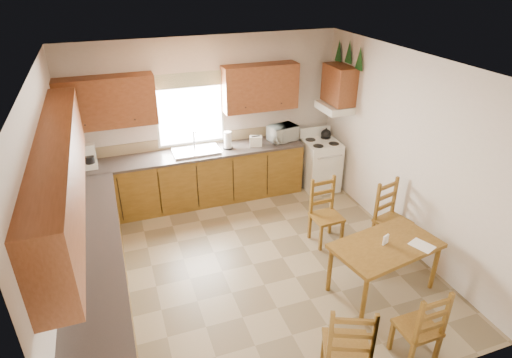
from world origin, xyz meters
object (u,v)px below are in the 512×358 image
object	(u,v)px
stove	(320,165)
chair_far_right	(394,218)
microwave	(283,133)
chair_near_left	(347,341)
dining_table	(383,267)
chair_far_left	(327,213)
chair_near_right	(418,323)

from	to	relation	value
stove	chair_far_right	xyz separation A→B (m)	(0.11, -2.00, 0.07)
microwave	chair_far_right	world-z (taller)	microwave
microwave	stove	bearing A→B (deg)	-33.49
microwave	chair_near_left	distance (m)	4.10
microwave	dining_table	bearing A→B (deg)	-100.74
microwave	chair_far_left	xyz separation A→B (m)	(-0.05, -1.79, -0.57)
dining_table	chair_near_right	distance (m)	1.04
stove	chair_near_right	world-z (taller)	chair_near_right
chair_near_right	chair_near_left	bearing A→B (deg)	-0.93
dining_table	chair_near_left	world-z (taller)	chair_near_left
dining_table	microwave	bearing A→B (deg)	82.32
dining_table	chair_near_left	bearing A→B (deg)	-148.12
dining_table	stove	bearing A→B (deg)	68.92
chair_near_right	dining_table	bearing A→B (deg)	-106.48
chair_near_left	chair_far_right	distance (m)	2.43
stove	chair_near_right	xyz separation A→B (m)	(-0.80, -3.70, 0.03)
chair_near_right	chair_far_right	xyz separation A→B (m)	(0.91, 1.70, 0.04)
microwave	chair_near_right	xyz separation A→B (m)	(-0.15, -3.94, -0.59)
microwave	chair_far_right	size ratio (longest dim) A/B	0.44
stove	dining_table	size ratio (longest dim) A/B	0.68
chair_near_left	chair_far_left	size ratio (longest dim) A/B	1.06
dining_table	chair_far_left	size ratio (longest dim) A/B	1.32
stove	dining_table	world-z (taller)	stove
chair_near_right	chair_far_left	distance (m)	2.15
microwave	chair_near_left	world-z (taller)	microwave
chair_far_left	stove	bearing A→B (deg)	63.54
chair_far_left	chair_far_right	bearing A→B (deg)	-31.44
dining_table	chair_near_right	bearing A→B (deg)	-115.61
chair_far_right	chair_near_left	bearing A→B (deg)	-150.48
chair_near_right	microwave	bearing A→B (deg)	-93.18
stove	chair_near_left	distance (m)	4.05
stove	microwave	bearing A→B (deg)	161.75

